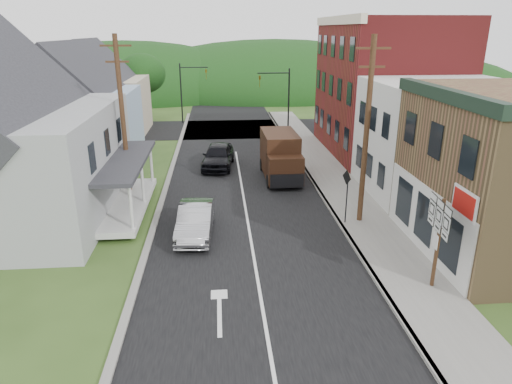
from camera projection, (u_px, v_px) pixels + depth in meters
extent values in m
plane|color=#2D4719|center=(254.00, 260.00, 19.28)|extent=(120.00, 120.00, 0.00)
cube|color=black|center=(241.00, 184.00, 28.66)|extent=(9.00, 90.00, 0.02)
cube|color=black|center=(232.00, 129.00, 44.61)|extent=(60.00, 9.00, 0.02)
cube|color=slate|center=(342.00, 191.00, 27.23)|extent=(2.80, 55.00, 0.15)
cube|color=slate|center=(319.00, 192.00, 27.12)|extent=(0.20, 55.00, 0.15)
cube|color=slate|center=(163.00, 196.00, 26.39)|extent=(0.30, 55.00, 0.12)
cube|color=silver|center=(440.00, 139.00, 26.12)|extent=(8.00, 7.00, 6.50)
cube|color=maroon|center=(385.00, 88.00, 34.45)|extent=(8.00, 12.00, 10.00)
cube|color=#A2A4A7|center=(8.00, 164.00, 23.02)|extent=(10.00, 12.00, 5.50)
cube|color=#9AB1D2|center=(87.00, 126.00, 33.51)|extent=(7.00, 8.00, 5.00)
cube|color=#BEAC93|center=(107.00, 106.00, 41.92)|extent=(7.00, 8.00, 5.00)
cylinder|color=#472D19|center=(366.00, 135.00, 21.49)|extent=(0.26, 0.26, 9.00)
cube|color=#472D19|center=(373.00, 48.00, 20.18)|extent=(1.60, 0.10, 0.10)
cube|color=#472D19|center=(372.00, 67.00, 20.45)|extent=(1.20, 0.10, 0.10)
cylinder|color=#472D19|center=(123.00, 121.00, 24.75)|extent=(0.26, 0.26, 9.00)
cube|color=#472D19|center=(116.00, 46.00, 23.44)|extent=(1.60, 0.10, 0.10)
cube|color=#472D19|center=(117.00, 62.00, 23.71)|extent=(1.20, 0.10, 0.10)
cylinder|color=black|center=(289.00, 103.00, 40.72)|extent=(0.14, 0.14, 6.00)
cylinder|color=black|center=(273.00, 73.00, 39.73)|extent=(2.80, 0.10, 0.10)
imported|color=olive|center=(260.00, 81.00, 39.87)|extent=(0.16, 0.20, 1.00)
cylinder|color=black|center=(181.00, 94.00, 46.49)|extent=(0.14, 0.14, 6.00)
cylinder|color=black|center=(194.00, 67.00, 45.73)|extent=(2.80, 0.10, 0.10)
imported|color=olive|center=(206.00, 74.00, 46.06)|extent=(0.16, 0.20, 1.00)
cylinder|color=#382616|center=(144.00, 102.00, 47.93)|extent=(0.36, 0.36, 3.92)
ellipsoid|color=black|center=(142.00, 74.00, 46.94)|extent=(4.80, 4.80, 4.08)
ellipsoid|color=black|center=(226.00, 92.00, 70.89)|extent=(90.00, 30.00, 16.00)
imported|color=#A6A5AA|center=(196.00, 221.00, 21.37)|extent=(1.78, 4.52, 1.46)
imported|color=black|center=(218.00, 156.00, 31.92)|extent=(2.57, 5.10, 1.67)
cube|color=black|center=(279.00, 152.00, 29.75)|extent=(2.18, 4.08, 2.67)
cube|color=black|center=(285.00, 170.00, 27.66)|extent=(2.14, 1.50, 1.75)
cube|color=black|center=(285.00, 157.00, 27.58)|extent=(1.95, 1.13, 0.05)
cube|color=black|center=(287.00, 181.00, 27.08)|extent=(2.03, 0.17, 0.83)
cylinder|color=black|center=(269.00, 181.00, 27.90)|extent=(0.27, 0.83, 0.83)
cylinder|color=black|center=(300.00, 180.00, 28.08)|extent=(0.27, 0.83, 0.83)
cylinder|color=black|center=(262.00, 165.00, 31.35)|extent=(0.27, 0.83, 0.83)
cylinder|color=black|center=(290.00, 164.00, 31.53)|extent=(0.27, 0.83, 0.83)
cube|color=#472D19|center=(438.00, 244.00, 16.49)|extent=(0.12, 0.12, 3.45)
cube|color=black|center=(440.00, 216.00, 16.12)|extent=(0.24, 1.97, 0.08)
cube|color=silver|center=(448.00, 212.00, 15.32)|extent=(0.08, 0.54, 0.22)
cube|color=silver|center=(446.00, 224.00, 15.47)|extent=(0.08, 0.59, 0.54)
cube|color=silver|center=(444.00, 236.00, 15.62)|extent=(0.08, 0.54, 0.28)
cube|color=silver|center=(441.00, 204.00, 15.97)|extent=(0.08, 0.54, 0.22)
cube|color=silver|center=(439.00, 216.00, 16.12)|extent=(0.08, 0.59, 0.54)
cube|color=silver|center=(437.00, 227.00, 16.27)|extent=(0.08, 0.54, 0.28)
cube|color=silver|center=(434.00, 197.00, 16.63)|extent=(0.08, 0.54, 0.22)
cube|color=silver|center=(432.00, 209.00, 16.77)|extent=(0.08, 0.59, 0.54)
cube|color=silver|center=(431.00, 220.00, 16.92)|extent=(0.08, 0.54, 0.28)
cube|color=silver|center=(435.00, 241.00, 16.46)|extent=(0.07, 0.44, 0.54)
cylinder|color=black|center=(347.00, 198.00, 22.23)|extent=(0.08, 0.08, 2.55)
cube|color=black|center=(347.00, 177.00, 21.87)|extent=(0.22, 0.73, 0.75)
cube|color=orange|center=(347.00, 177.00, 21.87)|extent=(0.21, 0.66, 0.68)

